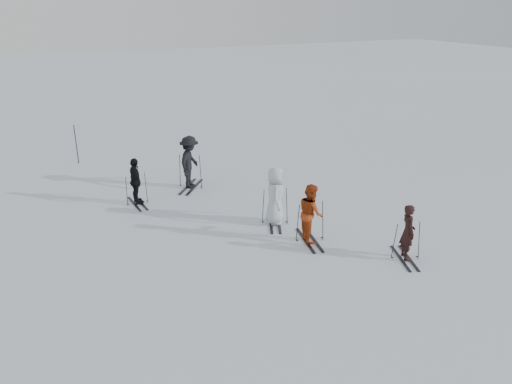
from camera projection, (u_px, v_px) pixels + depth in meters
ground at (270, 233)px, 15.32m from camera, size 120.00×120.00×0.00m
skier_near_dark at (408, 233)px, 13.53m from camera, size 0.56×0.67×1.58m
skier_red at (311, 214)px, 14.54m from camera, size 0.83×0.97×1.74m
skier_grey at (275, 196)px, 15.66m from camera, size 0.90×1.06×1.84m
skier_uphill_left at (136, 182)px, 17.21m from camera, size 0.46×0.98×1.63m
skier_uphill_far at (190, 163)px, 18.69m from camera, size 1.36×1.46×1.97m
skis_near_dark at (407, 240)px, 13.61m from camera, size 1.73×1.31×1.13m
skis_red at (310, 221)px, 14.62m from camera, size 1.88×1.27×1.26m
skis_grey at (275, 206)px, 15.77m from camera, size 1.89×1.49×1.22m
skis_uphill_left at (136, 189)px, 17.31m from camera, size 1.59×0.92×1.12m
skis_uphill_far at (190, 171)px, 18.80m from camera, size 2.04×1.89×1.34m
piste_marker at (76, 144)px, 21.52m from camera, size 0.05×0.05×1.71m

